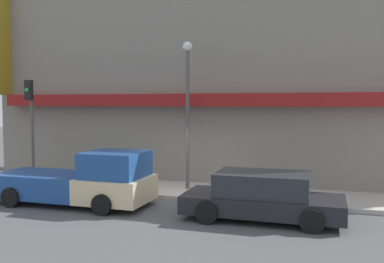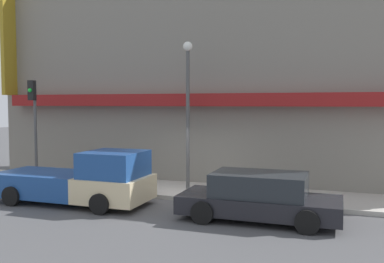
# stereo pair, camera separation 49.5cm
# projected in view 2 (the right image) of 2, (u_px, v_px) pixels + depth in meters

# --- Properties ---
(ground_plane) EXTENTS (80.00, 80.00, 0.00)m
(ground_plane) POSITION_uv_depth(u_px,v_px,m) (180.00, 201.00, 14.86)
(ground_plane) COLOR #4C4C4F
(sidewalk) EXTENTS (36.00, 2.76, 0.15)m
(sidewalk) POSITION_uv_depth(u_px,v_px,m) (193.00, 191.00, 16.15)
(sidewalk) COLOR #B7B2A8
(sidewalk) RESTS_ON ground
(building) EXTENTS (19.80, 3.80, 10.72)m
(building) POSITION_uv_depth(u_px,v_px,m) (214.00, 78.00, 18.56)
(building) COLOR gray
(building) RESTS_ON ground
(pickup_truck) EXTENTS (5.40, 2.20, 1.83)m
(pickup_truck) POSITION_uv_depth(u_px,v_px,m) (82.00, 181.00, 14.35)
(pickup_truck) COLOR beige
(pickup_truck) RESTS_ON ground
(parked_car) EXTENTS (4.60, 2.10, 1.38)m
(parked_car) POSITION_uv_depth(u_px,v_px,m) (259.00, 197.00, 12.37)
(parked_car) COLOR black
(parked_car) RESTS_ON ground
(fire_hydrant) EXTENTS (0.20, 0.20, 0.59)m
(fire_hydrant) POSITION_uv_depth(u_px,v_px,m) (287.00, 193.00, 14.09)
(fire_hydrant) COLOR red
(fire_hydrant) RESTS_ON sidewalk
(street_lamp) EXTENTS (0.36, 0.36, 5.53)m
(street_lamp) POSITION_uv_depth(u_px,v_px,m) (188.00, 97.00, 15.99)
(street_lamp) COLOR #4C4C4C
(street_lamp) RESTS_ON sidewalk
(traffic_light) EXTENTS (0.28, 0.42, 4.16)m
(traffic_light) POSITION_uv_depth(u_px,v_px,m) (34.00, 113.00, 17.36)
(traffic_light) COLOR #4C4C4C
(traffic_light) RESTS_ON sidewalk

